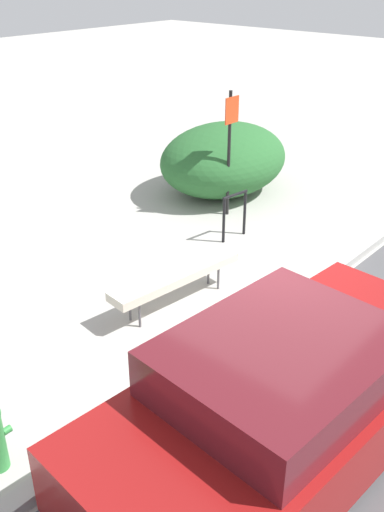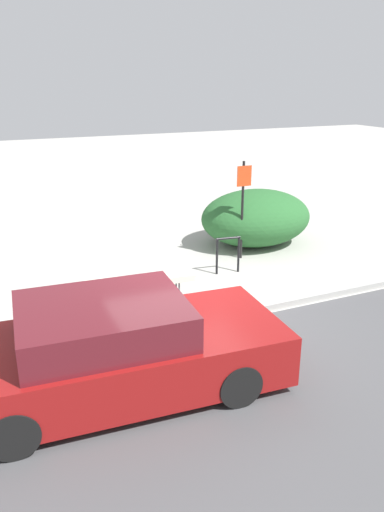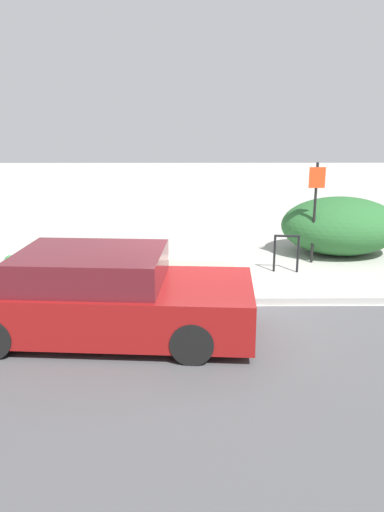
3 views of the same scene
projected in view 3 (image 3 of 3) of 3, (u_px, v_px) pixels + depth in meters
The scene contains 8 objects.
ground_plane at pixel (209, 303), 9.03m from camera, with size 60.00×60.00×0.00m, color #ADAAA3.
curb at pixel (209, 300), 9.01m from camera, with size 60.00×0.20×0.13m.
bench at pixel (183, 261), 10.10m from camera, with size 2.09×0.61×0.51m.
bike_rack at pixel (286, 249), 10.78m from camera, with size 0.55×0.12×0.83m.
sign_post at pixel (315, 204), 11.24m from camera, with size 0.36×0.08×2.30m.
fire_hydrant at pixel (12, 273), 9.41m from camera, with size 0.36×0.22×0.77m.
shrub_hedge at pixel (340, 226), 12.20m from camera, with size 2.89×2.27×1.41m.
parked_car_near at pixel (102, 297), 7.57m from camera, with size 4.59×2.17×1.33m.
Camera 3 is at (-0.37, -8.47, 3.22)m, focal length 35.00 mm.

